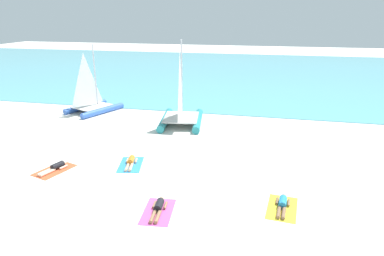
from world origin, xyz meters
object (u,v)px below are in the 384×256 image
Objects in this scene: sailboat_teal at (181,113)px; towel_center_left at (131,165)px; sunbather_center_right at (158,208)px; sunbather_center_left at (131,162)px; sunbather_rightmost at (282,204)px; sailboat_blue at (92,102)px; sunbather_leftmost at (55,167)px; towel_rightmost at (282,208)px; towel_leftmost at (54,170)px; towel_center_right at (158,212)px.

towel_center_left is (-0.81, -6.87, -0.82)m from sailboat_teal.
sunbather_center_right is (1.83, -10.54, -0.70)m from sailboat_teal.
sunbather_center_left is 0.99× the size of sunbather_rightmost.
sailboat_teal is at bearing 10.78° from sailboat_blue.
sunbather_rightmost is at bearing 11.54° from sunbather_leftmost.
sunbather_rightmost is at bearing -31.68° from sunbather_center_left.
sunbather_center_left is at bearing 40.24° from sunbather_leftmost.
towel_rightmost is (6.43, -9.31, -0.82)m from sailboat_teal.
sunbather_center_left is at bearing 160.92° from towel_rightmost.
towel_center_left is at bearing 161.34° from towel_rightmost.
sailboat_blue is 3.24× the size of sunbather_leftmost.
towel_rightmost is at bearing -5.69° from towel_leftmost.
sailboat_teal is 3.57× the size of sunbather_center_left.
sunbather_center_left is 4.65m from towel_center_right.
sunbather_center_right is at bearing -158.77° from sunbather_rightmost.
towel_leftmost is at bearing -125.03° from sailboat_teal.
towel_center_left is (3.29, 1.33, -0.13)m from sunbather_leftmost.
sailboat_teal reaches higher than towel_center_left.
towel_center_right is (9.18, -12.16, -0.74)m from sailboat_blue.
sunbather_center_right is at bearing -88.62° from sailboat_teal.
sailboat_blue is at bearing 108.12° from towel_leftmost.
sunbather_center_right is (-0.01, 0.07, 0.13)m from towel_center_right.
sunbather_rightmost is at bearing -18.17° from towel_center_left.
sunbather_leftmost is (0.02, 0.06, 0.13)m from towel_leftmost.
sunbather_leftmost is at bearing 72.77° from towel_leftmost.
towel_center_left is 7.62m from sunbather_rightmost.
towel_leftmost and towel_center_left have the same top height.
sailboat_blue is 10.68m from towel_center_left.
sunbather_leftmost reaches higher than towel_rightmost.
sunbather_center_left reaches higher than towel_center_right.
sailboat_teal is at bearing 83.26° from towel_center_left.
sailboat_blue is 17.55m from towel_rightmost.
sunbather_center_right is 4.75m from towel_rightmost.
towel_rightmost is at bearing -32.16° from sunbather_center_left.
towel_leftmost is 6.41m from towel_center_right.
sunbather_rightmost is (10.54, -1.05, 0.00)m from sunbather_leftmost.
sailboat_teal is 9.19m from sunbather_leftmost.
towel_center_right is at bearing -164.21° from towel_rightmost.
towel_center_left is 7.64m from towel_rightmost.
towel_rightmost is at bearing -18.66° from towel_center_left.
sailboat_blue is 17.51m from sunbather_rightmost.
sunbather_center_left is 0.82× the size of towel_rightmost.
sunbather_rightmost is at bearing -15.40° from sailboat_blue.
sailboat_teal is at bearing 69.99° from sunbather_center_left.
towel_center_left and towel_rightmost have the same top height.
sailboat_blue is at bearing 141.72° from towel_rightmost.
sailboat_teal reaches higher than towel_center_right.
towel_center_left is at bearing 125.35° from towel_center_right.
towel_center_right is at bearing -88.64° from sailboat_teal.
sunbather_leftmost is 10.59m from towel_rightmost.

